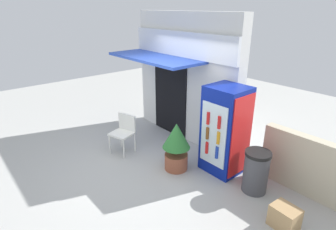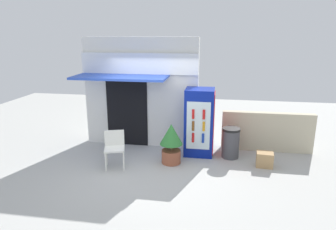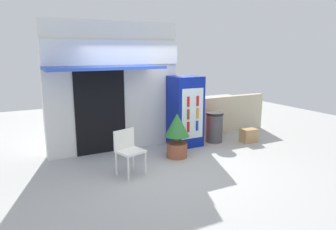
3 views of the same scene
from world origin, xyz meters
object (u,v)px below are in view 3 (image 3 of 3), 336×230
drink_cooler (186,111)px  trash_bin (214,127)px  plastic_chair (128,148)px  potted_plant_near_shop (177,133)px  cardboard_box (249,135)px

drink_cooler → trash_bin: size_ratio=2.22×
plastic_chair → trash_bin: (2.76, 0.99, -0.13)m
potted_plant_near_shop → cardboard_box: bearing=4.0°
potted_plant_near_shop → plastic_chair: bearing=-162.8°
drink_cooler → potted_plant_near_shop: drink_cooler is taller
plastic_chair → potted_plant_near_shop: potted_plant_near_shop is taller
drink_cooler → trash_bin: (0.82, -0.11, -0.48)m
plastic_chair → drink_cooler: bearing=29.7°
plastic_chair → cardboard_box: (3.56, 0.56, -0.34)m
plastic_chair → potted_plant_near_shop: bearing=17.2°
cardboard_box → plastic_chair: bearing=-171.1°
plastic_chair → potted_plant_near_shop: 1.37m
drink_cooler → potted_plant_near_shop: 1.00m
drink_cooler → potted_plant_near_shop: size_ratio=1.75×
drink_cooler → plastic_chair: bearing=-150.3°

